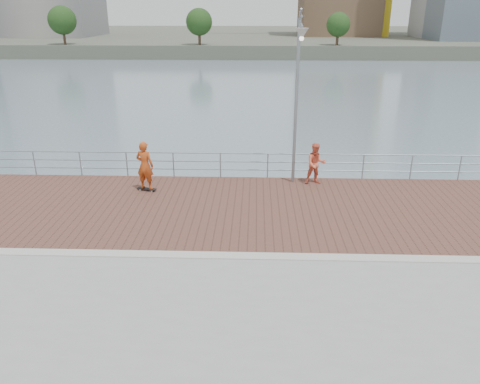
{
  "coord_description": "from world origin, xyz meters",
  "views": [
    {
      "loc": [
        0.5,
        -12.27,
        6.96
      ],
      "look_at": [
        0.0,
        2.0,
        1.3
      ],
      "focal_mm": 35.0,
      "sensor_mm": 36.0,
      "label": 1
    }
  ],
  "objects_px": {
    "guardrail": "(244,163)",
    "street_lamp": "(299,71)",
    "bystander": "(316,164)",
    "skateboarder": "(145,166)"
  },
  "relations": [
    {
      "from": "guardrail",
      "to": "street_lamp",
      "type": "xyz_separation_m",
      "value": [
        2.09,
        -0.98,
        4.0
      ]
    },
    {
      "from": "guardrail",
      "to": "skateboarder",
      "type": "bearing_deg",
      "value": -156.02
    },
    {
      "from": "street_lamp",
      "to": "skateboarder",
      "type": "distance_m",
      "value": 7.04
    },
    {
      "from": "guardrail",
      "to": "street_lamp",
      "type": "distance_m",
      "value": 4.62
    },
    {
      "from": "street_lamp",
      "to": "skateboarder",
      "type": "height_order",
      "value": "street_lamp"
    },
    {
      "from": "street_lamp",
      "to": "bystander",
      "type": "relative_size",
      "value": 3.8
    },
    {
      "from": "street_lamp",
      "to": "skateboarder",
      "type": "relative_size",
      "value": 3.36
    },
    {
      "from": "guardrail",
      "to": "street_lamp",
      "type": "height_order",
      "value": "street_lamp"
    },
    {
      "from": "street_lamp",
      "to": "bystander",
      "type": "height_order",
      "value": "street_lamp"
    },
    {
      "from": "bystander",
      "to": "skateboarder",
      "type": "bearing_deg",
      "value": -178.62
    }
  ]
}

